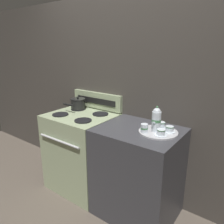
{
  "coord_description": "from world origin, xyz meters",
  "views": [
    {
      "loc": [
        1.3,
        -1.68,
        1.66
      ],
      "look_at": [
        -0.01,
        0.09,
        1.0
      ],
      "focal_mm": 35.0,
      "sensor_mm": 36.0,
      "label": 1
    }
  ],
  "objects_px": {
    "teapot": "(156,119)",
    "teacup_front": "(161,125)",
    "stove": "(82,151)",
    "teacup_left": "(169,129)",
    "teacup_right": "(161,132)",
    "serving_tray": "(158,132)",
    "creamer_jug": "(144,128)",
    "saucepan": "(78,103)"
  },
  "relations": [
    {
      "from": "teapot",
      "to": "teacup_front",
      "type": "distance_m",
      "value": 0.13
    },
    {
      "from": "stove",
      "to": "teacup_front",
      "type": "height_order",
      "value": "teacup_front"
    },
    {
      "from": "teacup_front",
      "to": "stove",
      "type": "bearing_deg",
      "value": -172.08
    },
    {
      "from": "teacup_left",
      "to": "teacup_right",
      "type": "distance_m",
      "value": 0.12
    },
    {
      "from": "stove",
      "to": "teacup_left",
      "type": "distance_m",
      "value": 1.14
    },
    {
      "from": "teacup_front",
      "to": "teacup_right",
      "type": "bearing_deg",
      "value": -66.05
    },
    {
      "from": "serving_tray",
      "to": "teapot",
      "type": "xyz_separation_m",
      "value": [
        -0.02,
        -0.01,
        0.12
      ]
    },
    {
      "from": "stove",
      "to": "teacup_left",
      "type": "relative_size",
      "value": 8.47
    },
    {
      "from": "stove",
      "to": "creamer_jug",
      "type": "height_order",
      "value": "creamer_jug"
    },
    {
      "from": "teacup_right",
      "to": "serving_tray",
      "type": "bearing_deg",
      "value": 128.31
    },
    {
      "from": "saucepan",
      "to": "teapot",
      "type": "relative_size",
      "value": 1.14
    },
    {
      "from": "serving_tray",
      "to": "creamer_jug",
      "type": "xyz_separation_m",
      "value": [
        -0.09,
        -0.09,
        0.05
      ]
    },
    {
      "from": "stove",
      "to": "teacup_right",
      "type": "bearing_deg",
      "value": -2.6
    },
    {
      "from": "serving_tray",
      "to": "teacup_left",
      "type": "relative_size",
      "value": 3.18
    },
    {
      "from": "serving_tray",
      "to": "teacup_front",
      "type": "xyz_separation_m",
      "value": [
        -0.02,
        0.1,
        0.03
      ]
    },
    {
      "from": "teapot",
      "to": "teacup_right",
      "type": "xyz_separation_m",
      "value": [
        0.08,
        -0.07,
        -0.08
      ]
    },
    {
      "from": "serving_tray",
      "to": "teacup_right",
      "type": "bearing_deg",
      "value": -51.69
    },
    {
      "from": "teacup_left",
      "to": "teacup_right",
      "type": "bearing_deg",
      "value": -103.59
    },
    {
      "from": "saucepan",
      "to": "teapot",
      "type": "height_order",
      "value": "teapot"
    },
    {
      "from": "teapot",
      "to": "teacup_front",
      "type": "bearing_deg",
      "value": 88.14
    },
    {
      "from": "saucepan",
      "to": "teapot",
      "type": "distance_m",
      "value": 1.1
    },
    {
      "from": "teapot",
      "to": "teacup_left",
      "type": "relative_size",
      "value": 2.12
    },
    {
      "from": "saucepan",
      "to": "teacup_front",
      "type": "height_order",
      "value": "saucepan"
    },
    {
      "from": "stove",
      "to": "teacup_front",
      "type": "relative_size",
      "value": 8.47
    },
    {
      "from": "teapot",
      "to": "teacup_left",
      "type": "height_order",
      "value": "teapot"
    },
    {
      "from": "teacup_left",
      "to": "serving_tray",
      "type": "bearing_deg",
      "value": -154.13
    },
    {
      "from": "serving_tray",
      "to": "teacup_left",
      "type": "xyz_separation_m",
      "value": [
        0.09,
        0.04,
        0.03
      ]
    },
    {
      "from": "creamer_jug",
      "to": "serving_tray",
      "type": "bearing_deg",
      "value": 46.13
    },
    {
      "from": "serving_tray",
      "to": "saucepan",
      "type": "bearing_deg",
      "value": 174.36
    },
    {
      "from": "teacup_right",
      "to": "teacup_front",
      "type": "bearing_deg",
      "value": 113.95
    },
    {
      "from": "serving_tray",
      "to": "stove",
      "type": "bearing_deg",
      "value": -178.23
    },
    {
      "from": "teapot",
      "to": "teacup_right",
      "type": "relative_size",
      "value": 2.12
    },
    {
      "from": "teacup_right",
      "to": "teacup_front",
      "type": "height_order",
      "value": "same"
    },
    {
      "from": "teacup_right",
      "to": "creamer_jug",
      "type": "bearing_deg",
      "value": -172.26
    },
    {
      "from": "teacup_right",
      "to": "teacup_front",
      "type": "relative_size",
      "value": 1.0
    },
    {
      "from": "stove",
      "to": "serving_tray",
      "type": "distance_m",
      "value": 1.05
    },
    {
      "from": "saucepan",
      "to": "creamer_jug",
      "type": "relative_size",
      "value": 3.44
    },
    {
      "from": "serving_tray",
      "to": "teacup_left",
      "type": "distance_m",
      "value": 0.1
    },
    {
      "from": "stove",
      "to": "serving_tray",
      "type": "height_order",
      "value": "serving_tray"
    },
    {
      "from": "serving_tray",
      "to": "teacup_front",
      "type": "relative_size",
      "value": 3.18
    },
    {
      "from": "serving_tray",
      "to": "teacup_front",
      "type": "bearing_deg",
      "value": 100.49
    },
    {
      "from": "teapot",
      "to": "teacup_left",
      "type": "distance_m",
      "value": 0.14
    }
  ]
}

